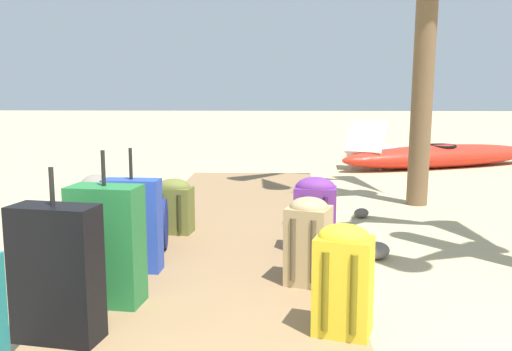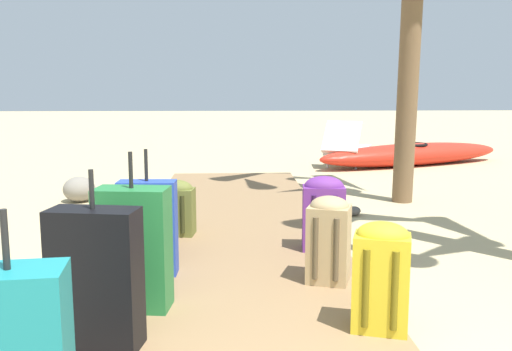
# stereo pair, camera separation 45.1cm
# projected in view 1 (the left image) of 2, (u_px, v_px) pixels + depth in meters

# --- Properties ---
(ground_plane) EXTENTS (60.00, 60.00, 0.00)m
(ground_plane) POSITION_uv_depth(u_px,v_px,m) (223.00, 272.00, 4.12)
(ground_plane) COLOR tan
(boardwalk) EXTENTS (1.74, 7.27, 0.08)m
(boardwalk) POSITION_uv_depth(u_px,v_px,m) (232.00, 240.00, 4.83)
(boardwalk) COLOR olive
(boardwalk) RESTS_ON ground
(backpack_yellow) EXTENTS (0.33, 0.29, 0.58)m
(backpack_yellow) POSITION_uv_depth(u_px,v_px,m) (343.00, 277.00, 2.85)
(backpack_yellow) COLOR gold
(backpack_yellow) RESTS_ON boardwalk
(backpack_tan) EXTENTS (0.33, 0.32, 0.57)m
(backpack_tan) POSITION_uv_depth(u_px,v_px,m) (308.00, 239.00, 3.60)
(backpack_tan) COLOR tan
(backpack_tan) RESTS_ON boardwalk
(backpack_purple) EXTENTS (0.34, 0.27, 0.58)m
(backpack_purple) POSITION_uv_depth(u_px,v_px,m) (315.00, 212.00, 4.33)
(backpack_purple) COLOR #6B2D84
(backpack_purple) RESTS_ON boardwalk
(duffel_bag_navy) EXTENTS (0.58, 0.46, 0.51)m
(duffel_bag_navy) POSITION_uv_depth(u_px,v_px,m) (133.00, 224.00, 4.39)
(duffel_bag_navy) COLOR navy
(duffel_bag_navy) RESTS_ON boardwalk
(backpack_olive) EXTENTS (0.33, 0.26, 0.48)m
(backpack_olive) POSITION_uv_depth(u_px,v_px,m) (174.00, 204.00, 4.89)
(backpack_olive) COLOR olive
(backpack_olive) RESTS_ON boardwalk
(suitcase_black) EXTENTS (0.45, 0.27, 0.88)m
(suitcase_black) POSITION_uv_depth(u_px,v_px,m) (57.00, 273.00, 2.78)
(suitcase_black) COLOR black
(suitcase_black) RESTS_ON boardwalk
(suitcase_blue) EXTENTS (0.39, 0.18, 0.86)m
(suitcase_blue) POSITION_uv_depth(u_px,v_px,m) (133.00, 225.00, 3.85)
(suitcase_blue) COLOR #2847B7
(suitcase_blue) RESTS_ON boardwalk
(suitcase_green) EXTENTS (0.43, 0.27, 0.91)m
(suitcase_green) POSITION_uv_depth(u_px,v_px,m) (107.00, 245.00, 3.26)
(suitcase_green) COLOR #237538
(suitcase_green) RESTS_ON boardwalk
(lounge_chair) EXTENTS (1.15, 1.65, 0.79)m
(lounge_chair) POSITION_uv_depth(u_px,v_px,m) (372.00, 148.00, 9.61)
(lounge_chair) COLOR white
(lounge_chair) RESTS_ON ground
(kayak) EXTENTS (3.79, 2.09, 0.39)m
(kayak) POSITION_uv_depth(u_px,v_px,m) (441.00, 156.00, 9.54)
(kayak) COLOR red
(kayak) RESTS_ON ground
(rock_left_near) EXTENTS (0.43, 0.43, 0.30)m
(rock_left_near) POSITION_uv_depth(u_px,v_px,m) (96.00, 187.00, 6.83)
(rock_left_near) COLOR gray
(rock_left_near) RESTS_ON ground
(rock_right_mid) EXTENTS (0.23, 0.24, 0.10)m
(rock_right_mid) POSITION_uv_depth(u_px,v_px,m) (361.00, 213.00, 5.84)
(rock_right_mid) COLOR #5B5651
(rock_right_mid) RESTS_ON ground
(rock_right_far) EXTENTS (0.31, 0.31, 0.13)m
(rock_right_far) POSITION_uv_depth(u_px,v_px,m) (376.00, 250.00, 4.43)
(rock_right_far) COLOR slate
(rock_right_far) RESTS_ON ground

